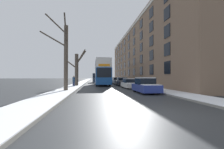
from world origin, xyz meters
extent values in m
plane|color=#303335|center=(0.00, 0.00, 0.00)|extent=(320.00, 320.00, 0.00)
cube|color=gray|center=(-5.15, 53.00, 0.07)|extent=(2.33, 130.00, 0.13)
cube|color=white|center=(-5.15, 53.00, 0.15)|extent=(2.30, 130.00, 0.03)
cube|color=gray|center=(5.15, 53.00, 0.07)|extent=(2.33, 130.00, 0.13)
cube|color=white|center=(5.15, 53.00, 0.15)|extent=(2.30, 130.00, 0.03)
cube|color=#7A604C|center=(10.82, 28.95, 6.54)|extent=(9.00, 47.89, 13.08)
cube|color=black|center=(6.29, 10.22, 2.62)|extent=(0.08, 1.40, 1.47)
cube|color=black|center=(6.29, 14.90, 2.62)|extent=(0.08, 1.40, 1.47)
cube|color=black|center=(6.29, 19.58, 2.62)|extent=(0.08, 1.40, 1.47)
cube|color=black|center=(6.29, 24.26, 2.62)|extent=(0.08, 1.40, 1.47)
cube|color=black|center=(6.29, 28.95, 2.62)|extent=(0.08, 1.40, 1.47)
cube|color=black|center=(6.29, 33.63, 2.62)|extent=(0.08, 1.40, 1.47)
cube|color=black|center=(6.29, 38.31, 2.62)|extent=(0.08, 1.40, 1.47)
cube|color=black|center=(6.29, 42.99, 2.62)|extent=(0.08, 1.40, 1.47)
cube|color=black|center=(6.29, 47.68, 2.62)|extent=(0.08, 1.40, 1.47)
cube|color=black|center=(6.29, 10.22, 4.71)|extent=(0.08, 1.40, 1.47)
cube|color=black|center=(6.29, 14.90, 4.71)|extent=(0.08, 1.40, 1.47)
cube|color=black|center=(6.29, 19.58, 4.71)|extent=(0.08, 1.40, 1.47)
cube|color=black|center=(6.29, 24.26, 4.71)|extent=(0.08, 1.40, 1.47)
cube|color=black|center=(6.29, 28.95, 4.71)|extent=(0.08, 1.40, 1.47)
cube|color=black|center=(6.29, 33.63, 4.71)|extent=(0.08, 1.40, 1.47)
cube|color=black|center=(6.29, 38.31, 4.71)|extent=(0.08, 1.40, 1.47)
cube|color=black|center=(6.29, 42.99, 4.71)|extent=(0.08, 1.40, 1.47)
cube|color=black|center=(6.29, 47.68, 4.71)|extent=(0.08, 1.40, 1.47)
cube|color=black|center=(6.29, 10.22, 6.80)|extent=(0.08, 1.40, 1.47)
cube|color=black|center=(6.29, 14.90, 6.80)|extent=(0.08, 1.40, 1.47)
cube|color=black|center=(6.29, 19.58, 6.80)|extent=(0.08, 1.40, 1.47)
cube|color=black|center=(6.29, 24.26, 6.80)|extent=(0.08, 1.40, 1.47)
cube|color=black|center=(6.29, 28.95, 6.80)|extent=(0.08, 1.40, 1.47)
cube|color=black|center=(6.29, 33.63, 6.80)|extent=(0.08, 1.40, 1.47)
cube|color=black|center=(6.29, 38.31, 6.80)|extent=(0.08, 1.40, 1.47)
cube|color=black|center=(6.29, 42.99, 6.80)|extent=(0.08, 1.40, 1.47)
cube|color=black|center=(6.29, 47.68, 6.80)|extent=(0.08, 1.40, 1.47)
cube|color=black|center=(6.29, 10.22, 8.90)|extent=(0.08, 1.40, 1.47)
cube|color=black|center=(6.29, 14.90, 8.90)|extent=(0.08, 1.40, 1.47)
cube|color=black|center=(6.29, 19.58, 8.90)|extent=(0.08, 1.40, 1.47)
cube|color=black|center=(6.29, 24.26, 8.90)|extent=(0.08, 1.40, 1.47)
cube|color=black|center=(6.29, 28.95, 8.90)|extent=(0.08, 1.40, 1.47)
cube|color=black|center=(6.29, 33.63, 8.90)|extent=(0.08, 1.40, 1.47)
cube|color=black|center=(6.29, 38.31, 8.90)|extent=(0.08, 1.40, 1.47)
cube|color=black|center=(6.29, 42.99, 8.90)|extent=(0.08, 1.40, 1.47)
cube|color=black|center=(6.29, 47.68, 8.90)|extent=(0.08, 1.40, 1.47)
cube|color=black|center=(6.29, 14.90, 10.99)|extent=(0.08, 1.40, 1.47)
cube|color=black|center=(6.29, 19.58, 10.99)|extent=(0.08, 1.40, 1.47)
cube|color=black|center=(6.29, 24.26, 10.99)|extent=(0.08, 1.40, 1.47)
cube|color=black|center=(6.29, 28.95, 10.99)|extent=(0.08, 1.40, 1.47)
cube|color=black|center=(6.29, 33.63, 10.99)|extent=(0.08, 1.40, 1.47)
cube|color=black|center=(6.29, 38.31, 10.99)|extent=(0.08, 1.40, 1.47)
cube|color=black|center=(6.29, 42.99, 10.99)|extent=(0.08, 1.40, 1.47)
cube|color=black|center=(6.29, 47.68, 10.99)|extent=(0.08, 1.40, 1.47)
cube|color=beige|center=(6.28, 28.95, 12.56)|extent=(0.12, 46.93, 0.44)
cylinder|color=#4C4238|center=(-5.00, 10.30, 3.51)|extent=(0.42, 0.42, 7.01)
cylinder|color=#4C4238|center=(-4.97, 9.63, 6.86)|extent=(0.22, 1.47, 2.04)
cylinder|color=#4C4238|center=(-6.01, 10.11, 7.08)|extent=(2.13, 0.55, 1.98)
cylinder|color=#4C4238|center=(-4.91, 9.56, 5.77)|extent=(0.34, 1.60, 1.49)
cylinder|color=#4C4238|center=(-6.40, 10.54, 5.62)|extent=(2.90, 0.63, 1.77)
cylinder|color=#4C4238|center=(-5.11, 11.30, 4.65)|extent=(0.37, 2.08, 1.39)
cylinder|color=#4C4238|center=(-4.86, 19.11, 2.66)|extent=(0.58, 0.58, 5.32)
cylinder|color=#4C4238|center=(-5.79, 19.38, 3.68)|extent=(2.02, 0.76, 1.55)
cylinder|color=#4C4238|center=(-4.21, 19.68, 5.00)|extent=(1.56, 1.39, 2.70)
cylinder|color=#4C4238|center=(-4.16, 19.68, 4.87)|extent=(1.66, 1.38, 2.46)
cube|color=#194C99|center=(-0.48, 22.50, 1.69)|extent=(2.53, 11.07, 2.70)
cube|color=silver|center=(-0.48, 22.50, 3.75)|extent=(2.48, 10.85, 1.42)
cube|color=silver|center=(-0.48, 22.50, 4.52)|extent=(2.48, 10.85, 0.12)
cube|color=black|center=(-0.48, 22.50, 2.22)|extent=(2.56, 9.74, 1.40)
cube|color=black|center=(-0.48, 22.50, 3.82)|extent=(2.56, 9.74, 1.08)
cube|color=black|center=(-0.48, 16.98, 2.22)|extent=(2.28, 0.06, 1.47)
cube|color=orange|center=(-0.48, 16.97, 3.40)|extent=(1.77, 0.05, 0.32)
cylinder|color=black|center=(-1.57, 19.18, 0.53)|extent=(0.30, 1.07, 1.07)
cylinder|color=black|center=(0.62, 19.18, 0.53)|extent=(0.30, 1.07, 1.07)
cylinder|color=black|center=(-1.57, 25.60, 0.53)|extent=(0.30, 1.07, 1.07)
cylinder|color=black|center=(0.62, 25.60, 0.53)|extent=(0.30, 1.07, 1.07)
cube|color=navy|center=(2.91, 7.99, 0.50)|extent=(1.73, 3.95, 0.65)
cube|color=black|center=(2.91, 8.15, 1.12)|extent=(1.49, 1.97, 0.60)
cube|color=white|center=(2.91, 8.15, 1.46)|extent=(1.46, 1.87, 0.08)
cube|color=white|center=(2.91, 6.59, 0.86)|extent=(1.56, 1.03, 0.06)
cylinder|color=black|center=(2.15, 6.81, 0.34)|extent=(0.20, 0.68, 0.68)
cylinder|color=black|center=(3.66, 6.81, 0.34)|extent=(0.20, 0.68, 0.68)
cylinder|color=black|center=(2.15, 9.18, 0.34)|extent=(0.20, 0.68, 0.68)
cylinder|color=black|center=(3.66, 9.18, 0.34)|extent=(0.20, 0.68, 0.68)
cube|color=silver|center=(2.91, 13.98, 0.46)|extent=(1.87, 4.52, 0.58)
cube|color=black|center=(2.91, 14.16, 1.01)|extent=(1.61, 2.26, 0.52)
cube|color=white|center=(2.91, 14.16, 1.30)|extent=(1.57, 2.15, 0.05)
cube|color=white|center=(2.91, 12.37, 0.78)|extent=(1.68, 1.18, 0.04)
cylinder|color=black|center=(2.08, 12.62, 0.32)|extent=(0.20, 0.64, 0.64)
cylinder|color=black|center=(3.73, 12.62, 0.32)|extent=(0.20, 0.64, 0.64)
cylinder|color=black|center=(2.08, 15.33, 0.32)|extent=(0.20, 0.64, 0.64)
cylinder|color=black|center=(3.73, 15.33, 0.32)|extent=(0.20, 0.64, 0.64)
cube|color=black|center=(2.91, 20.00, 0.51)|extent=(1.73, 4.43, 0.67)
cube|color=black|center=(2.91, 20.18, 1.14)|extent=(1.49, 2.22, 0.61)
cube|color=white|center=(2.91, 20.18, 1.48)|extent=(1.46, 2.11, 0.07)
cube|color=white|center=(2.91, 18.43, 0.87)|extent=(1.56, 1.16, 0.05)
cylinder|color=black|center=(2.15, 18.67, 0.30)|extent=(0.20, 0.61, 0.61)
cylinder|color=black|center=(3.66, 18.67, 0.30)|extent=(0.20, 0.61, 0.61)
cylinder|color=black|center=(2.15, 21.33, 0.30)|extent=(0.20, 0.61, 0.61)
cylinder|color=black|center=(3.66, 21.33, 0.30)|extent=(0.20, 0.61, 0.61)
cube|color=#9EA3AD|center=(2.91, 25.95, 0.53)|extent=(1.81, 4.32, 0.72)
cube|color=black|center=(2.91, 26.12, 1.15)|extent=(1.56, 2.16, 0.54)
cube|color=white|center=(2.91, 26.12, 1.44)|extent=(1.52, 2.05, 0.04)
cube|color=white|center=(2.91, 24.41, 0.90)|extent=(1.63, 1.13, 0.03)
cylinder|color=black|center=(2.11, 24.65, 0.32)|extent=(0.20, 0.64, 0.64)
cylinder|color=black|center=(3.70, 24.65, 0.32)|extent=(0.20, 0.64, 0.64)
cylinder|color=black|center=(2.11, 27.25, 0.32)|extent=(0.20, 0.64, 0.64)
cylinder|color=black|center=(3.70, 27.25, 0.32)|extent=(0.20, 0.64, 0.64)
cube|color=slate|center=(2.91, 31.91, 0.52)|extent=(1.77, 4.12, 0.69)
cube|color=black|center=(2.91, 32.07, 1.12)|extent=(1.53, 2.06, 0.51)
cube|color=white|center=(2.91, 32.07, 1.40)|extent=(1.49, 1.96, 0.05)
cube|color=white|center=(2.91, 30.44, 0.88)|extent=(1.60, 1.08, 0.04)
cylinder|color=black|center=(2.13, 30.67, 0.33)|extent=(0.20, 0.67, 0.67)
cylinder|color=black|center=(3.68, 30.67, 0.33)|extent=(0.20, 0.67, 0.67)
cylinder|color=black|center=(2.13, 33.14, 0.33)|extent=(0.20, 0.67, 0.67)
cylinder|color=black|center=(3.68, 33.14, 0.33)|extent=(0.20, 0.67, 0.67)
cube|color=#333842|center=(-1.33, 35.67, 1.37)|extent=(2.02, 5.59, 2.29)
cube|color=black|center=(-1.33, 32.89, 1.91)|extent=(1.78, 0.06, 1.01)
cylinder|color=black|center=(-2.22, 33.88, 0.34)|extent=(0.22, 0.68, 0.68)
cylinder|color=black|center=(-0.44, 33.88, 0.34)|extent=(0.22, 0.68, 0.68)
cylinder|color=black|center=(-2.22, 37.46, 0.34)|extent=(0.22, 0.68, 0.68)
cylinder|color=black|center=(-0.44, 37.46, 0.34)|extent=(0.22, 0.68, 0.68)
cylinder|color=navy|center=(-5.11, 16.88, 0.40)|extent=(0.18, 0.18, 0.81)
cylinder|color=navy|center=(-4.96, 16.95, 0.40)|extent=(0.18, 0.18, 0.81)
cylinder|color=navy|center=(-5.04, 16.91, 1.16)|extent=(0.38, 0.38, 0.70)
sphere|color=tan|center=(-5.04, 16.91, 1.62)|extent=(0.22, 0.22, 0.22)
camera|label=1|loc=(-2.10, -5.99, 1.55)|focal=24.00mm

